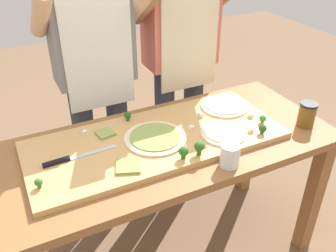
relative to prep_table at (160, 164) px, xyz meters
The scene contains 23 objects.
prep_table is the anchor object (origin of this frame).
cutting_board 0.13m from the prep_table, 107.73° to the left, with size 1.15×0.48×0.03m, color tan.
chefs_knife 0.42m from the prep_table, behind, with size 0.31×0.03×0.02m.
pizza_whole_cheese_artichoke 0.32m from the prep_table, 19.69° to the right, with size 0.20×0.20×0.02m.
pizza_whole_pesto_green 0.15m from the prep_table, 154.27° to the left, with size 0.28×0.28×0.02m.
pizza_whole_white_garlic 0.47m from the prep_table, 15.63° to the left, with size 0.24×0.24×0.02m.
pizza_slice_far_right 0.28m from the prep_table, 147.02° to the right, with size 0.10×0.10×0.01m, color #899E4C.
pizza_slice_far_left 0.29m from the prep_table, 145.00° to the left, with size 0.08×0.08×0.01m, color #899E4C.
broccoli_floret_back_right 0.53m from the prep_table, 10.54° to the right, with size 0.03×0.03×0.04m.
broccoli_floret_center_right 0.25m from the prep_table, 81.14° to the right, with size 0.04×0.04×0.06m.
broccoli_floret_front_left 0.57m from the prep_table, 169.85° to the right, with size 0.03×0.03×0.04m.
broccoli_floret_front_mid 0.27m from the prep_table, 61.45° to the right, with size 0.04×0.04×0.06m.
broccoli_floret_center_left 0.28m from the prep_table, 107.58° to the left, with size 0.03×0.03×0.05m.
broccoli_floret_back_left 0.50m from the prep_table, 20.80° to the right, with size 0.04×0.04×0.05m.
cheese_crumble_a 0.22m from the prep_table, ahead, with size 0.02×0.02×0.02m, color white.
cheese_crumble_b 0.51m from the prep_table, ahead, with size 0.02×0.02×0.02m, color silver.
cheese_crumble_c 0.45m from the prep_table, 18.49° to the right, with size 0.02×0.02×0.02m, color white.
cheese_crumble_d 0.32m from the prep_table, 18.13° to the left, with size 0.02×0.02×0.02m, color silver.
cheese_crumble_e 0.37m from the prep_table, 147.14° to the left, with size 0.02×0.02×0.02m, color white.
flour_cup 0.36m from the prep_table, 54.10° to the right, with size 0.08×0.08×0.10m.
sauce_jar 0.74m from the prep_table, 13.65° to the right, with size 0.08×0.08×0.12m.
cook_left 0.63m from the prep_table, 103.53° to the left, with size 0.54×0.39×1.67m.
cook_right 0.72m from the prep_table, 53.57° to the left, with size 0.54×0.39×1.67m.
Camera 1 is at (-0.57, -1.23, 1.70)m, focal length 39.06 mm.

